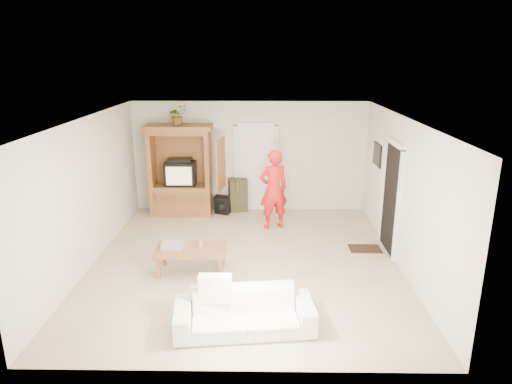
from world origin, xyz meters
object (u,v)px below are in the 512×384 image
armoire (182,176)px  sofa (244,312)px  man (273,189)px  coffee_table (191,251)px

armoire → sofa: size_ratio=1.11×
armoire → man: armoire is taller
armoire → coffee_table: size_ratio=1.73×
armoire → sofa: armoire is taller
man → armoire: bearing=-42.8°
sofa → coffee_table: 1.99m
armoire → man: 2.31m
coffee_table → armoire: bearing=101.1°
man → coffee_table: (-1.46, -2.15, -0.47)m
coffee_table → man: bearing=54.8°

